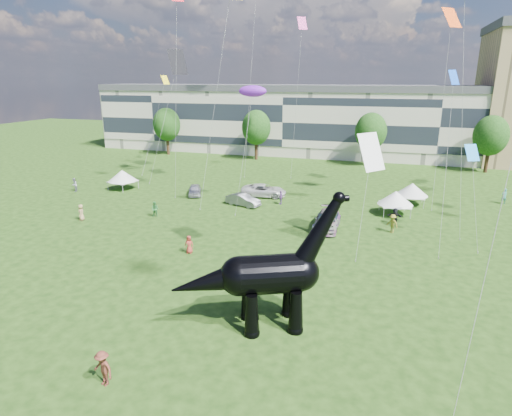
% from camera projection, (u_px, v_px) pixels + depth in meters
% --- Properties ---
extents(ground, '(220.00, 220.00, 0.00)m').
position_uv_depth(ground, '(189.00, 318.00, 26.66)').
color(ground, '#16330C').
rests_on(ground, ground).
extents(terrace_row, '(78.00, 11.00, 12.00)m').
position_uv_depth(terrace_row, '(289.00, 122.00, 83.83)').
color(terrace_row, beige).
rests_on(terrace_row, ground).
extents(tree_far_left, '(5.20, 5.20, 9.44)m').
position_uv_depth(tree_far_left, '(166.00, 122.00, 81.75)').
color(tree_far_left, '#382314').
rests_on(tree_far_left, ground).
extents(tree_mid_left, '(5.20, 5.20, 9.44)m').
position_uv_depth(tree_mid_left, '(256.00, 125.00, 76.65)').
color(tree_mid_left, '#382314').
rests_on(tree_mid_left, ground).
extents(tree_mid_right, '(5.20, 5.20, 9.44)m').
position_uv_depth(tree_mid_right, '(371.00, 128.00, 70.99)').
color(tree_mid_right, '#382314').
rests_on(tree_mid_right, ground).
extents(tree_far_right, '(5.20, 5.20, 9.44)m').
position_uv_depth(tree_far_right, '(491.00, 132.00, 65.89)').
color(tree_far_right, '#382314').
rests_on(tree_far_right, ground).
extents(dinosaur_sculpture, '(10.03, 5.77, 8.51)m').
position_uv_depth(dinosaur_sculpture, '(264.00, 277.00, 24.92)').
color(dinosaur_sculpture, black).
rests_on(dinosaur_sculpture, ground).
extents(car_silver, '(3.02, 4.25, 1.34)m').
position_uv_depth(car_silver, '(195.00, 190.00, 54.37)').
color(car_silver, silver).
rests_on(car_silver, ground).
extents(car_grey, '(4.48, 2.67, 1.40)m').
position_uv_depth(car_grey, '(243.00, 200.00, 49.85)').
color(car_grey, slate).
rests_on(car_grey, ground).
extents(car_white, '(5.95, 3.36, 1.57)m').
position_uv_depth(car_white, '(264.00, 190.00, 53.69)').
color(car_white, silver).
rests_on(car_white, ground).
extents(car_dark, '(2.45, 5.81, 1.68)m').
position_uv_depth(car_dark, '(327.00, 220.00, 42.27)').
color(car_dark, '#595960').
rests_on(car_dark, ground).
extents(gazebo_near, '(4.42, 4.42, 2.63)m').
position_uv_depth(gazebo_near, '(396.00, 198.00, 46.35)').
color(gazebo_near, white).
rests_on(gazebo_near, ground).
extents(gazebo_far, '(3.70, 3.70, 2.58)m').
position_uv_depth(gazebo_far, '(412.00, 190.00, 50.00)').
color(gazebo_far, silver).
rests_on(gazebo_far, ground).
extents(gazebo_left, '(4.52, 4.52, 2.62)m').
position_uv_depth(gazebo_left, '(122.00, 176.00, 56.90)').
color(gazebo_left, silver).
rests_on(gazebo_left, ground).
extents(visitors, '(53.46, 41.71, 1.86)m').
position_uv_depth(visitors, '(245.00, 224.00, 41.07)').
color(visitors, '#5E3679').
rests_on(visitors, ground).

